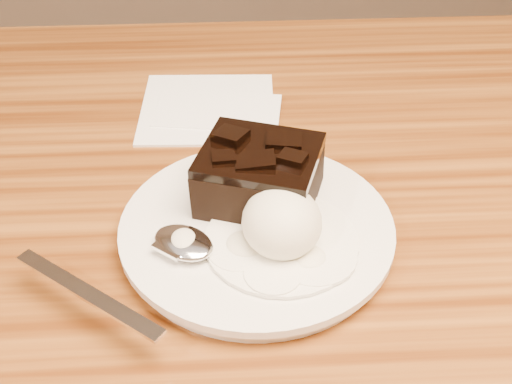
{
  "coord_description": "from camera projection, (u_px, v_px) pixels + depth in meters",
  "views": [
    {
      "loc": [
        -0.13,
        -0.37,
        1.1
      ],
      "look_at": [
        -0.11,
        0.01,
        0.79
      ],
      "focal_mm": 45.94,
      "sensor_mm": 36.0,
      "label": 1
    }
  ],
  "objects": [
    {
      "name": "plate",
      "position": [
        257.0,
        232.0,
        0.5
      ],
      "size": [
        0.21,
        0.21,
        0.02
      ],
      "primitive_type": "cylinder",
      "color": "white",
      "rests_on": "dining_table"
    },
    {
      "name": "brownie",
      "position": [
        260.0,
        179.0,
        0.51
      ],
      "size": [
        0.11,
        0.1,
        0.04
      ],
      "primitive_type": "cube",
      "rotation": [
        0.0,
        0.0,
        -0.32
      ],
      "color": "black",
      "rests_on": "plate"
    },
    {
      "name": "ice_cream_scoop",
      "position": [
        282.0,
        222.0,
        0.47
      ],
      "size": [
        0.06,
        0.06,
        0.05
      ],
      "primitive_type": "ellipsoid",
      "color": "white",
      "rests_on": "plate"
    },
    {
      "name": "melt_puddle",
      "position": [
        281.0,
        241.0,
        0.48
      ],
      "size": [
        0.11,
        0.11,
        0.0
      ],
      "primitive_type": "cylinder",
      "color": "white",
      "rests_on": "plate"
    },
    {
      "name": "spoon",
      "position": [
        184.0,
        244.0,
        0.47
      ],
      "size": [
        0.17,
        0.14,
        0.01
      ],
      "primitive_type": null,
      "rotation": [
        0.0,
        0.0,
        0.91
      ],
      "color": "silver",
      "rests_on": "plate"
    },
    {
      "name": "napkin",
      "position": [
        208.0,
        107.0,
        0.65
      ],
      "size": [
        0.14,
        0.14,
        0.01
      ],
      "primitive_type": "cube",
      "rotation": [
        0.0,
        0.0,
        -0.04
      ],
      "color": "white",
      "rests_on": "dining_table"
    },
    {
      "name": "crumb_a",
      "position": [
        333.0,
        271.0,
        0.45
      ],
      "size": [
        0.01,
        0.01,
        0.0
      ],
      "primitive_type": "cube",
      "rotation": [
        0.0,
        0.0,
        1.38
      ],
      "color": "black",
      "rests_on": "plate"
    },
    {
      "name": "crumb_b",
      "position": [
        204.0,
        249.0,
        0.47
      ],
      "size": [
        0.01,
        0.01,
        0.0
      ],
      "primitive_type": "cube",
      "rotation": [
        0.0,
        0.0,
        0.77
      ],
      "color": "black",
      "rests_on": "plate"
    }
  ]
}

